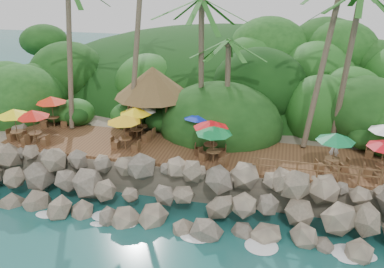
# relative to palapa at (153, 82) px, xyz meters

# --- Properties ---
(ground) EXTENTS (140.00, 140.00, 0.00)m
(ground) POSITION_rel_palapa_xyz_m (3.70, -9.34, -5.79)
(ground) COLOR #19514F
(ground) RESTS_ON ground
(land_base) EXTENTS (32.00, 25.20, 2.10)m
(land_base) POSITION_rel_palapa_xyz_m (3.70, 6.66, -4.74)
(land_base) COLOR gray
(land_base) RESTS_ON ground
(jungle_hill) EXTENTS (44.80, 28.00, 15.40)m
(jungle_hill) POSITION_rel_palapa_xyz_m (3.70, 14.16, -5.79)
(jungle_hill) COLOR #143811
(jungle_hill) RESTS_ON ground
(seawall) EXTENTS (29.00, 4.00, 2.30)m
(seawall) POSITION_rel_palapa_xyz_m (3.70, -7.34, -4.64)
(seawall) COLOR gray
(seawall) RESTS_ON ground
(terrace) EXTENTS (26.00, 5.00, 0.20)m
(terrace) POSITION_rel_palapa_xyz_m (3.70, -3.34, -3.59)
(terrace) COLOR brown
(terrace) RESTS_ON land_base
(jungle_foliage) EXTENTS (44.00, 16.00, 12.00)m
(jungle_foliage) POSITION_rel_palapa_xyz_m (3.70, 5.66, -5.79)
(jungle_foliage) COLOR #143811
(jungle_foliage) RESTS_ON ground
(foam_line) EXTENTS (25.20, 0.80, 0.06)m
(foam_line) POSITION_rel_palapa_xyz_m (3.70, -9.04, -5.76)
(foam_line) COLOR white
(foam_line) RESTS_ON ground
(palapa) EXTENTS (5.63, 5.63, 4.60)m
(palapa) POSITION_rel_palapa_xyz_m (0.00, 0.00, 0.00)
(palapa) COLOR brown
(palapa) RESTS_ON ground
(dining_clusters) EXTENTS (25.81, 5.40, 2.39)m
(dining_clusters) POSITION_rel_palapa_xyz_m (2.83, -3.58, -1.51)
(dining_clusters) COLOR brown
(dining_clusters) RESTS_ON terrace
(railing) EXTENTS (7.20, 0.10, 1.00)m
(railing) POSITION_rel_palapa_xyz_m (11.44, -5.69, -2.89)
(railing) COLOR brown
(railing) RESTS_ON terrace
(waiter) EXTENTS (0.60, 0.41, 1.63)m
(waiter) POSITION_rel_palapa_xyz_m (12.52, -2.93, -2.68)
(waiter) COLOR white
(waiter) RESTS_ON terrace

